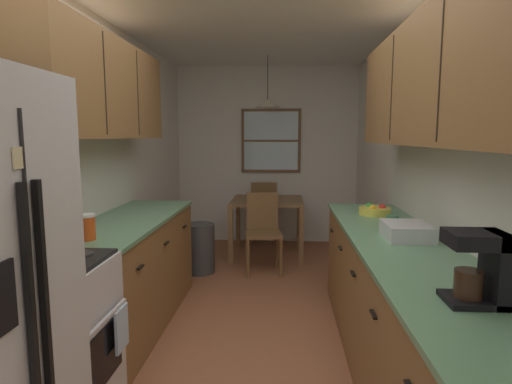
% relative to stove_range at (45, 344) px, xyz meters
% --- Properties ---
extents(ground_plane, '(12.00, 12.00, 0.00)m').
position_rel_stove_range_xyz_m(ground_plane, '(0.99, 1.55, -0.47)').
color(ground_plane, '#995B3D').
extents(wall_left, '(0.10, 9.00, 2.55)m').
position_rel_stove_range_xyz_m(wall_left, '(-0.36, 1.55, 0.80)').
color(wall_left, white).
rests_on(wall_left, ground).
extents(wall_right, '(0.10, 9.00, 2.55)m').
position_rel_stove_range_xyz_m(wall_right, '(2.34, 1.55, 0.80)').
color(wall_right, white).
rests_on(wall_right, ground).
extents(wall_back, '(4.40, 0.10, 2.55)m').
position_rel_stove_range_xyz_m(wall_back, '(0.99, 4.20, 0.80)').
color(wall_back, white).
rests_on(wall_back, ground).
extents(ceiling_slab, '(4.40, 9.00, 0.08)m').
position_rel_stove_range_xyz_m(ceiling_slab, '(0.99, 1.55, 2.12)').
color(ceiling_slab, white).
extents(stove_range, '(0.66, 0.59, 1.10)m').
position_rel_stove_range_xyz_m(stove_range, '(0.00, 0.00, 0.00)').
color(stove_range, silver).
rests_on(stove_range, ground).
extents(microwave_over_range, '(0.39, 0.61, 0.32)m').
position_rel_stove_range_xyz_m(microwave_over_range, '(-0.11, 0.00, 1.20)').
color(microwave_over_range, black).
extents(counter_left, '(0.64, 1.91, 0.90)m').
position_rel_stove_range_xyz_m(counter_left, '(-0.01, 1.25, -0.02)').
color(counter_left, brown).
rests_on(counter_left, ground).
extents(upper_cabinets_left, '(0.33, 1.99, 0.75)m').
position_rel_stove_range_xyz_m(upper_cabinets_left, '(-0.15, 1.20, 1.44)').
color(upper_cabinets_left, brown).
extents(counter_right, '(0.64, 3.07, 0.90)m').
position_rel_stove_range_xyz_m(counter_right, '(1.99, 0.58, -0.02)').
color(counter_right, brown).
rests_on(counter_right, ground).
extents(upper_cabinets_right, '(0.33, 2.75, 0.76)m').
position_rel_stove_range_xyz_m(upper_cabinets_right, '(2.13, 0.53, 1.41)').
color(upper_cabinets_right, brown).
extents(dining_table, '(0.91, 0.89, 0.74)m').
position_rel_stove_range_xyz_m(dining_table, '(1.03, 3.40, 0.16)').
color(dining_table, brown).
rests_on(dining_table, ground).
extents(dining_chair_near, '(0.45, 0.45, 0.90)m').
position_rel_stove_range_xyz_m(dining_chair_near, '(1.01, 2.75, 0.03)').
color(dining_chair_near, brown).
rests_on(dining_chair_near, ground).
extents(dining_chair_far, '(0.41, 0.41, 0.90)m').
position_rel_stove_range_xyz_m(dining_chair_far, '(0.96, 4.06, 0.03)').
color(dining_chair_far, brown).
rests_on(dining_chair_far, ground).
extents(pendant_light, '(0.33, 0.33, 0.64)m').
position_rel_stove_range_xyz_m(pendant_light, '(1.03, 3.40, 1.49)').
color(pendant_light, black).
extents(back_window, '(0.86, 0.05, 0.91)m').
position_rel_stove_range_xyz_m(back_window, '(1.05, 4.13, 1.02)').
color(back_window, brown).
extents(trash_bin, '(0.33, 0.33, 0.57)m').
position_rel_stove_range_xyz_m(trash_bin, '(0.29, 2.63, -0.19)').
color(trash_bin, '#3F3F42').
rests_on(trash_bin, ground).
extents(storage_canister, '(0.11, 0.11, 0.17)m').
position_rel_stove_range_xyz_m(storage_canister, '(-0.01, 0.53, 0.51)').
color(storage_canister, '#D84C19').
rests_on(storage_canister, counter_left).
extents(dish_towel, '(0.02, 0.16, 0.24)m').
position_rel_stove_range_xyz_m(dish_towel, '(0.35, 0.15, 0.03)').
color(dish_towel, silver).
extents(coffee_maker, '(0.22, 0.18, 0.29)m').
position_rel_stove_range_xyz_m(coffee_maker, '(2.02, -0.36, 0.58)').
color(coffee_maker, black).
rests_on(coffee_maker, counter_right).
extents(mug_by_coffeemaker, '(0.12, 0.09, 0.10)m').
position_rel_stove_range_xyz_m(mug_by_coffeemaker, '(2.02, 0.98, 0.48)').
color(mug_by_coffeemaker, '#3F7F4C').
rests_on(mug_by_coffeemaker, counter_right).
extents(fruit_bowl, '(0.26, 0.26, 0.09)m').
position_rel_stove_range_xyz_m(fruit_bowl, '(2.01, 1.54, 0.47)').
color(fruit_bowl, '#E5D14C').
rests_on(fruit_bowl, counter_right).
extents(dish_rack, '(0.28, 0.34, 0.10)m').
position_rel_stove_range_xyz_m(dish_rack, '(2.04, 0.70, 0.48)').
color(dish_rack, silver).
rests_on(dish_rack, counter_right).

